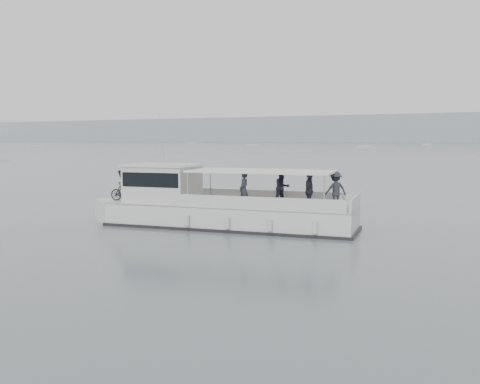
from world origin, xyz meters
The scene contains 3 objects.
ground centered at (0.00, 0.00, 0.00)m, with size 1400.00×1400.00×0.00m, color #555E64.
tour_boat centered at (3.96, -1.60, 0.87)m, with size 12.73×4.88×5.30m.
moored_fleet centered at (-20.97, 207.82, 0.36)m, with size 414.02×343.38×10.32m.
Camera 1 is at (16.74, -21.94, 3.95)m, focal length 40.00 mm.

